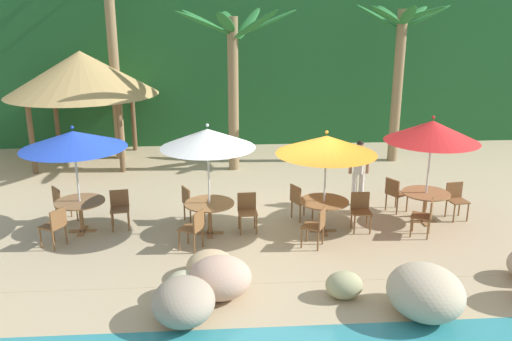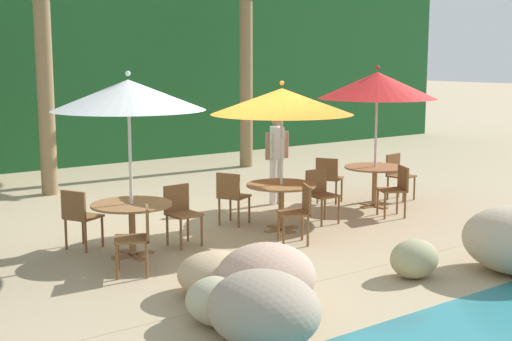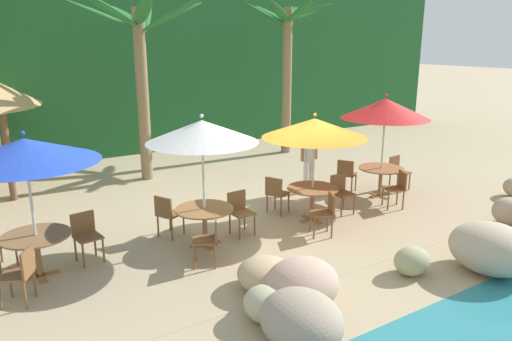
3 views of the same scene
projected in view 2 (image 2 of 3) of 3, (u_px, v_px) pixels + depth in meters
The scene contains 22 objects.
ground_plane at pixel (219, 235), 10.79m from camera, with size 120.00×120.00×0.00m, color tan.
terrace_deck at pixel (219, 235), 10.79m from camera, with size 18.00×5.20×0.01m.
foliage_backdrop at pixel (18, 45), 17.46m from camera, with size 28.00×2.40×6.00m.
rock_seawall at pixel (309, 278), 7.58m from camera, with size 17.24×3.04×0.85m.
umbrella_white at pixel (128, 95), 9.31m from camera, with size 2.05×2.05×2.52m.
dining_table_white at pixel (132, 212), 9.56m from camera, with size 1.10×1.10×0.74m.
chair_white_seaward at pixel (181, 210), 10.18m from camera, with size 0.44×0.45×0.87m.
chair_white_inland at pixel (79, 215), 9.88m from camera, with size 0.57×0.57×0.87m.
chair_white_left at pixel (139, 235), 8.76m from camera, with size 0.57×0.57×0.87m.
umbrella_orange at pixel (282, 101), 10.79m from camera, with size 2.21×2.21×2.34m.
dining_table_orange at pixel (281, 192), 11.02m from camera, with size 1.10×1.10×0.74m.
chair_orange_seaward at pixel (320, 192), 11.57m from camera, with size 0.44×0.45×0.87m.
chair_orange_inland at pixel (231, 194), 11.35m from camera, with size 0.57×0.56×0.87m.
chair_orange_left at pixel (299, 210), 10.22m from camera, with size 0.57×0.57×0.87m.
umbrella_red at pixel (377, 85), 12.53m from camera, with size 2.13×2.13×2.55m.
dining_table_red at pixel (375, 173), 12.78m from camera, with size 1.10×1.10×0.74m.
chair_red_seaward at pixel (397, 173), 13.45m from camera, with size 0.47×0.48×0.87m.
chair_red_inland at pixel (328, 177), 13.05m from camera, with size 0.58×0.58×0.87m.
chair_red_left at pixel (397, 187), 11.99m from camera, with size 0.57×0.57×0.87m.
palm_tree_second at pixel (42, 16), 13.51m from camera, with size 3.59×3.87×4.90m.
palm_tree_third at pixel (247, 24), 17.06m from camera, with size 2.90×2.99×4.99m.
waiter_in_white at pixel (277, 151), 12.95m from camera, with size 0.52×0.39×1.70m.
Camera 2 is at (-5.79, -8.77, 2.70)m, focal length 49.46 mm.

